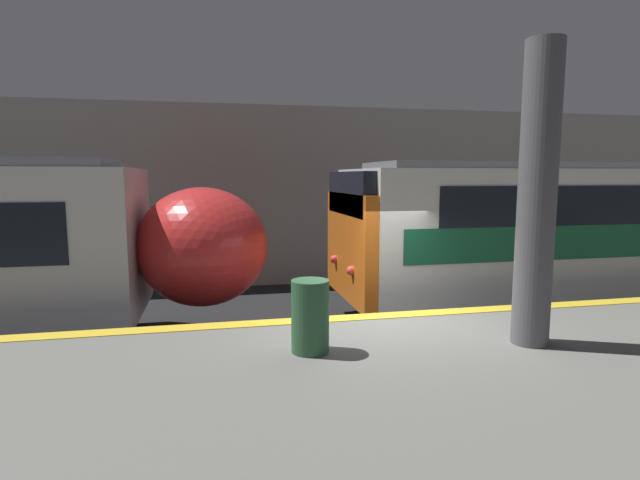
% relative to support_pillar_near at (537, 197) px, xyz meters
% --- Properties ---
extents(ground_plane, '(120.00, 120.00, 0.00)m').
position_rel_support_pillar_near_xyz_m(ground_plane, '(-1.38, 1.66, -2.85)').
color(ground_plane, black).
extents(platform, '(40.00, 4.86, 1.06)m').
position_rel_support_pillar_near_xyz_m(platform, '(-1.38, -0.77, -2.32)').
color(platform, slate).
rests_on(platform, ground).
extents(station_rear_barrier, '(50.00, 0.15, 5.05)m').
position_rel_support_pillar_near_xyz_m(station_rear_barrier, '(-1.38, 8.81, -0.33)').
color(station_rear_barrier, '#9E998E').
rests_on(station_rear_barrier, ground).
extents(support_pillar_near, '(0.44, 0.44, 3.59)m').
position_rel_support_pillar_near_xyz_m(support_pillar_near, '(0.00, 0.00, 0.00)').
color(support_pillar_near, '#56565B').
rests_on(support_pillar_near, platform).
extents(trash_bin, '(0.44, 0.44, 0.85)m').
position_rel_support_pillar_near_xyz_m(trash_bin, '(-2.69, 0.26, -1.37)').
color(trash_bin, '#2D5B38').
rests_on(trash_bin, platform).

